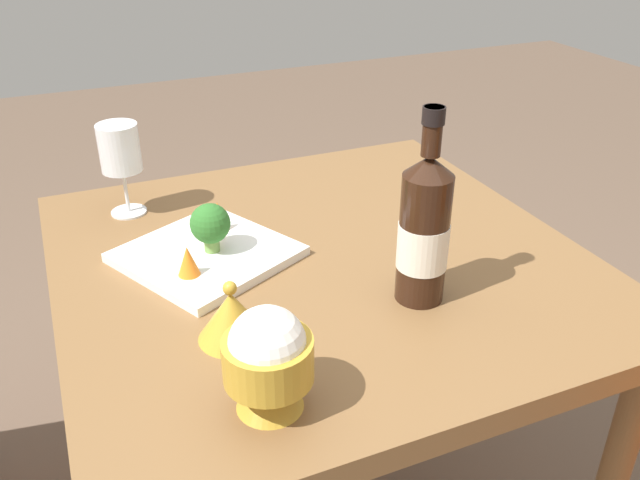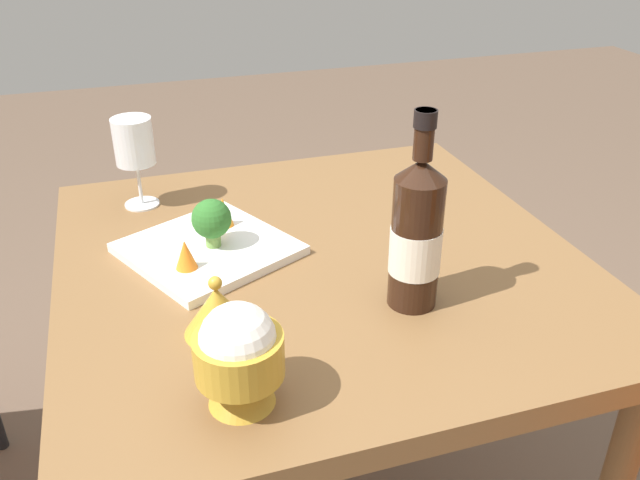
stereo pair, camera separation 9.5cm
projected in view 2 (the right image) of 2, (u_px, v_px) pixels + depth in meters
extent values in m
cube|color=brown|center=(320.00, 265.00, 1.16)|extent=(0.88, 0.88, 0.04)
cylinder|color=brown|center=(117.00, 348.00, 1.55)|extent=(0.05, 0.05, 0.71)
cylinder|color=brown|center=(413.00, 294.00, 1.75)|extent=(0.05, 0.05, 0.71)
cylinder|color=black|center=(416.00, 244.00, 0.97)|extent=(0.08, 0.08, 0.20)
cone|color=black|center=(421.00, 170.00, 0.92)|extent=(0.08, 0.08, 0.03)
cylinder|color=black|center=(424.00, 135.00, 0.89)|extent=(0.03, 0.03, 0.07)
cylinder|color=black|center=(426.00, 119.00, 0.88)|extent=(0.03, 0.03, 0.02)
cylinder|color=silver|center=(415.00, 250.00, 0.98)|extent=(0.08, 0.08, 0.07)
cylinder|color=white|center=(142.00, 204.00, 1.32)|extent=(0.07, 0.07, 0.00)
cylinder|color=white|center=(139.00, 183.00, 1.30)|extent=(0.01, 0.01, 0.08)
cylinder|color=white|center=(133.00, 141.00, 1.26)|extent=(0.08, 0.08, 0.09)
cone|color=gold|center=(241.00, 388.00, 0.82)|extent=(0.08, 0.08, 0.04)
cylinder|color=gold|center=(239.00, 355.00, 0.79)|extent=(0.11, 0.11, 0.05)
sphere|color=white|center=(238.00, 340.00, 0.78)|extent=(0.09, 0.09, 0.09)
cone|color=gold|center=(218.00, 310.00, 0.94)|extent=(0.10, 0.10, 0.07)
sphere|color=gold|center=(215.00, 283.00, 0.91)|extent=(0.02, 0.02, 0.02)
cube|color=white|center=(208.00, 249.00, 1.15)|extent=(0.33, 0.33, 0.02)
cylinder|color=#729E4C|center=(213.00, 238.00, 1.14)|extent=(0.03, 0.03, 0.03)
sphere|color=#2D6B28|center=(211.00, 219.00, 1.12)|extent=(0.07, 0.07, 0.07)
cone|color=orange|center=(223.00, 212.00, 1.20)|extent=(0.04, 0.04, 0.05)
cone|color=orange|center=(185.00, 254.00, 1.07)|extent=(0.04, 0.04, 0.05)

